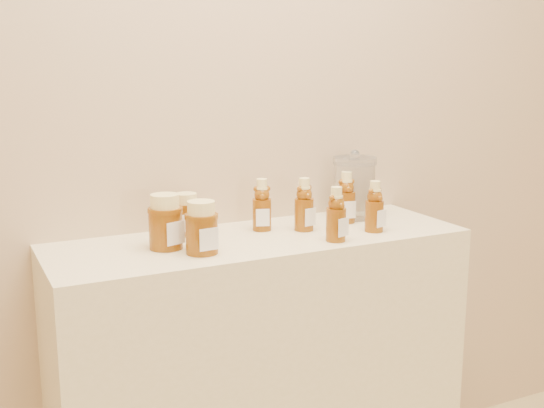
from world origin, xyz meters
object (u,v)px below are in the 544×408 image
honey_jar_left (165,222)px  glass_canister (354,185)px  display_table (260,383)px  bear_bottle_front_left (336,211)px  bear_bottle_back_left (262,201)px

honey_jar_left → glass_canister: size_ratio=0.70×
display_table → bear_bottle_front_left: (0.17, -0.13, 0.54)m
bear_bottle_back_left → glass_canister: 0.33m
bear_bottle_back_left → honey_jar_left: bear_bottle_back_left is taller
honey_jar_left → bear_bottle_back_left: bearing=-5.8°
glass_canister → bear_bottle_front_left: bearing=-132.3°
bear_bottle_back_left → honey_jar_left: (-0.32, -0.07, -0.01)m
display_table → glass_canister: bearing=13.7°
bear_bottle_back_left → honey_jar_left: bearing=-147.3°
bear_bottle_front_left → honey_jar_left: size_ratio=1.17×
display_table → bear_bottle_back_left: size_ratio=6.89×
display_table → bear_bottle_front_left: size_ratio=6.92×
honey_jar_left → display_table: bearing=-18.6°
bear_bottle_back_left → bear_bottle_front_left: size_ratio=1.01×
bear_bottle_front_left → honey_jar_left: (-0.45, 0.13, -0.01)m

